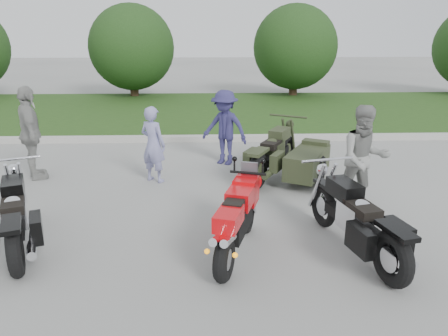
{
  "coord_description": "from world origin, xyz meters",
  "views": [
    {
      "loc": [
        0.25,
        -5.86,
        3.08
      ],
      "look_at": [
        0.49,
        1.1,
        0.8
      ],
      "focal_mm": 35.0,
      "sensor_mm": 36.0,
      "label": 1
    }
  ],
  "objects_px": {
    "person_grey": "(364,159)",
    "person_back": "(31,134)",
    "sportbike_red": "(237,219)",
    "cruiser_left": "(16,219)",
    "cruiser_right": "(359,223)",
    "cruiser_sidecar": "(292,159)",
    "person_denim": "(225,128)",
    "person_stripe": "(153,144)"
  },
  "relations": [
    {
      "from": "person_grey",
      "to": "person_back",
      "type": "xyz_separation_m",
      "value": [
        -6.31,
        1.81,
        0.05
      ]
    },
    {
      "from": "sportbike_red",
      "to": "cruiser_left",
      "type": "height_order",
      "value": "sportbike_red"
    },
    {
      "from": "cruiser_left",
      "to": "cruiser_right",
      "type": "xyz_separation_m",
      "value": [
        4.79,
        -0.33,
        0.01
      ]
    },
    {
      "from": "sportbike_red",
      "to": "cruiser_sidecar",
      "type": "relative_size",
      "value": 0.84
    },
    {
      "from": "cruiser_sidecar",
      "to": "person_denim",
      "type": "height_order",
      "value": "person_denim"
    },
    {
      "from": "person_stripe",
      "to": "person_denim",
      "type": "relative_size",
      "value": 0.91
    },
    {
      "from": "person_stripe",
      "to": "person_back",
      "type": "xyz_separation_m",
      "value": [
        -2.53,
        0.26,
        0.19
      ]
    },
    {
      "from": "sportbike_red",
      "to": "person_back",
      "type": "relative_size",
      "value": 1.01
    },
    {
      "from": "sportbike_red",
      "to": "cruiser_left",
      "type": "xyz_separation_m",
      "value": [
        -3.11,
        0.29,
        -0.09
      ]
    },
    {
      "from": "person_back",
      "to": "cruiser_sidecar",
      "type": "bearing_deg",
      "value": -119.36
    },
    {
      "from": "cruiser_right",
      "to": "person_back",
      "type": "distance_m",
      "value": 6.69
    },
    {
      "from": "sportbike_red",
      "to": "cruiser_sidecar",
      "type": "bearing_deg",
      "value": 83.58
    },
    {
      "from": "cruiser_left",
      "to": "cruiser_right",
      "type": "height_order",
      "value": "cruiser_right"
    },
    {
      "from": "cruiser_left",
      "to": "cruiser_right",
      "type": "relative_size",
      "value": 0.95
    },
    {
      "from": "cruiser_left",
      "to": "person_back",
      "type": "height_order",
      "value": "person_back"
    },
    {
      "from": "person_grey",
      "to": "cruiser_right",
      "type": "bearing_deg",
      "value": -110.42
    },
    {
      "from": "person_stripe",
      "to": "cruiser_left",
      "type": "bearing_deg",
      "value": 92.6
    },
    {
      "from": "cruiser_sidecar",
      "to": "person_back",
      "type": "relative_size",
      "value": 1.21
    },
    {
      "from": "cruiser_right",
      "to": "person_grey",
      "type": "bearing_deg",
      "value": 56.54
    },
    {
      "from": "cruiser_right",
      "to": "person_stripe",
      "type": "distance_m",
      "value": 4.52
    },
    {
      "from": "cruiser_sidecar",
      "to": "person_grey",
      "type": "distance_m",
      "value": 1.82
    },
    {
      "from": "person_grey",
      "to": "person_denim",
      "type": "height_order",
      "value": "person_grey"
    },
    {
      "from": "cruiser_left",
      "to": "person_back",
      "type": "relative_size",
      "value": 1.19
    },
    {
      "from": "cruiser_left",
      "to": "person_stripe",
      "type": "height_order",
      "value": "person_stripe"
    },
    {
      "from": "sportbike_red",
      "to": "cruiser_left",
      "type": "distance_m",
      "value": 3.12
    },
    {
      "from": "person_grey",
      "to": "cruiser_sidecar",
      "type": "bearing_deg",
      "value": 121.27
    },
    {
      "from": "person_denim",
      "to": "cruiser_left",
      "type": "bearing_deg",
      "value": -98.62
    },
    {
      "from": "person_denim",
      "to": "person_stripe",
      "type": "bearing_deg",
      "value": -113.29
    },
    {
      "from": "person_stripe",
      "to": "cruiser_right",
      "type": "bearing_deg",
      "value": 166.86
    },
    {
      "from": "sportbike_red",
      "to": "person_denim",
      "type": "xyz_separation_m",
      "value": [
        -0.01,
        4.3,
        0.3
      ]
    },
    {
      "from": "cruiser_sidecar",
      "to": "person_back",
      "type": "distance_m",
      "value": 5.41
    },
    {
      "from": "cruiser_left",
      "to": "person_stripe",
      "type": "bearing_deg",
      "value": 39.75
    },
    {
      "from": "sportbike_red",
      "to": "cruiser_sidecar",
      "type": "xyz_separation_m",
      "value": [
        1.35,
        3.09,
        -0.11
      ]
    },
    {
      "from": "sportbike_red",
      "to": "person_stripe",
      "type": "bearing_deg",
      "value": 132.61
    },
    {
      "from": "person_stripe",
      "to": "person_back",
      "type": "bearing_deg",
      "value": 26.09
    },
    {
      "from": "cruiser_right",
      "to": "person_stripe",
      "type": "height_order",
      "value": "person_stripe"
    },
    {
      "from": "cruiser_left",
      "to": "person_stripe",
      "type": "xyz_separation_m",
      "value": [
        1.61,
        2.86,
        0.31
      ]
    },
    {
      "from": "person_grey",
      "to": "person_denim",
      "type": "bearing_deg",
      "value": 129.61
    },
    {
      "from": "sportbike_red",
      "to": "person_grey",
      "type": "distance_m",
      "value": 2.8
    },
    {
      "from": "cruiser_left",
      "to": "cruiser_right",
      "type": "distance_m",
      "value": 4.81
    },
    {
      "from": "cruiser_right",
      "to": "person_stripe",
      "type": "xyz_separation_m",
      "value": [
        -3.18,
        3.2,
        0.3
      ]
    },
    {
      "from": "cruiser_sidecar",
      "to": "sportbike_red",
      "type": "bearing_deg",
      "value": -85.52
    }
  ]
}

